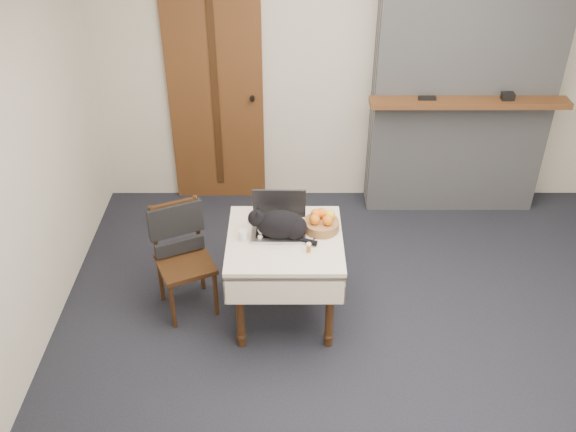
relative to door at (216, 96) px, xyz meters
name	(u,v)px	position (x,y,z in m)	size (l,w,h in m)	color
ground	(370,344)	(1.20, -1.97, -1.00)	(4.50, 4.50, 0.00)	black
room_shell	(383,78)	(1.20, -1.51, 0.76)	(4.52, 4.01, 2.61)	beige
door	(216,96)	(0.00, 0.00, 0.00)	(0.82, 0.10, 2.00)	brown
chimney	(467,69)	(2.10, -0.13, 0.30)	(1.62, 0.48, 2.60)	gray
side_table	(285,251)	(0.60, -1.68, -0.41)	(0.78, 0.78, 0.70)	#3D2310
laptop	(279,220)	(0.56, -1.57, -0.23)	(0.37, 0.32, 0.27)	#B7B7BC
cat	(282,225)	(0.58, -1.67, -0.20)	(0.47, 0.22, 0.23)	black
cream_jar	(244,235)	(0.33, -1.70, -0.27)	(0.06, 0.06, 0.07)	white
pill_bottle	(309,247)	(0.76, -1.84, -0.27)	(0.03, 0.03, 0.07)	#A16513
fruit_basket	(322,222)	(0.85, -1.58, -0.24)	(0.24, 0.24, 0.14)	#A06740
desk_clutter	(318,232)	(0.83, -1.62, -0.30)	(0.14, 0.02, 0.01)	black
chair	(180,242)	(-0.14, -1.51, -0.46)	(0.50, 0.49, 0.84)	#3D2310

